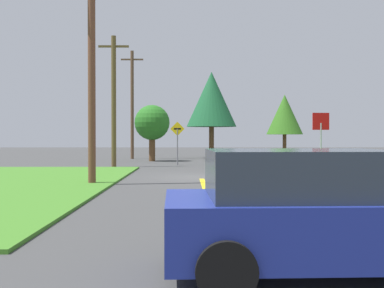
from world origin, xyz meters
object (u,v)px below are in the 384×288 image
oak_tree_left (212,99)px  pine_tree_center (285,115)px  utility_pole_far (132,103)px  oak_tree_right (152,123)px  direction_sign (177,138)px  utility_pole_near (92,78)px  stop_sign (321,133)px  car_behind_on_main_road (320,213)px  utility_pole_mid (114,99)px

oak_tree_left → pine_tree_center: (6.49, 1.58, -1.20)m
utility_pole_far → oak_tree_right: size_ratio=2.12×
utility_pole_far → direction_sign: 9.94m
utility_pole_near → utility_pole_far: bearing=92.5°
direction_sign → oak_tree_right: (-1.96, 4.97, 1.09)m
stop_sign → car_behind_on_main_road: size_ratio=0.66×
utility_pole_far → oak_tree_right: utility_pole_far is taller
utility_pole_far → stop_sign: bearing=-62.9°
pine_tree_center → car_behind_on_main_road: bearing=-100.9°
stop_sign → oak_tree_left: 21.16m
stop_sign → utility_pole_mid: size_ratio=0.36×
car_behind_on_main_road → utility_pole_far: (-6.15, 32.82, 3.73)m
stop_sign → car_behind_on_main_road: (-3.78, -13.39, -1.12)m
car_behind_on_main_road → utility_pole_mid: size_ratio=0.54×
car_behind_on_main_road → utility_pole_far: 33.59m
direction_sign → oak_tree_right: size_ratio=0.66×
oak_tree_left → stop_sign: bearing=-80.6°
direction_sign → oak_tree_right: oak_tree_right is taller
utility_pole_mid → oak_tree_right: size_ratio=1.88×
stop_sign → car_behind_on_main_road: bearing=69.1°
car_behind_on_main_road → oak_tree_right: size_ratio=1.02×
utility_pole_near → pine_tree_center: size_ratio=1.40×
car_behind_on_main_road → direction_sign: 24.22m
utility_pole_near → direction_sign: size_ratio=2.80×
utility_pole_far → direction_sign: bearing=-66.2°
utility_pole_near → oak_tree_left: size_ratio=1.06×
car_behind_on_main_road → pine_tree_center: pine_tree_center is taller
utility_pole_far → direction_sign: utility_pole_far is taller
utility_pole_near → direction_sign: bearing=76.6°
utility_pole_near → pine_tree_center: 26.80m
stop_sign → utility_pole_far: size_ratio=0.32×
direction_sign → oak_tree_left: (2.68, 9.97, 3.23)m
direction_sign → utility_pole_mid: bearing=-154.1°
direction_sign → oak_tree_left: 10.81m
stop_sign → utility_pole_near: utility_pole_near is taller
stop_sign → utility_pole_near: size_ratio=0.36×
stop_sign → utility_pole_mid: bearing=-47.3°
utility_pole_near → oak_tree_right: utility_pole_near is taller
utility_pole_far → direction_sign: size_ratio=3.19×
utility_pole_mid → pine_tree_center: utility_pole_mid is taller
stop_sign → oak_tree_right: (-8.05, 15.67, 0.87)m
utility_pole_mid → oak_tree_right: utility_pole_mid is taller
utility_pole_mid → utility_pole_far: (-0.11, 10.54, 0.53)m
utility_pole_near → car_behind_on_main_road: bearing=-65.9°
car_behind_on_main_road → oak_tree_right: bearing=96.7°
utility_pole_mid → pine_tree_center: size_ratio=1.41×
stop_sign → car_behind_on_main_road: stop_sign is taller
utility_pole_near → oak_tree_right: size_ratio=1.86×
oak_tree_left → direction_sign: bearing=-105.0°
oak_tree_left → pine_tree_center: oak_tree_left is taller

